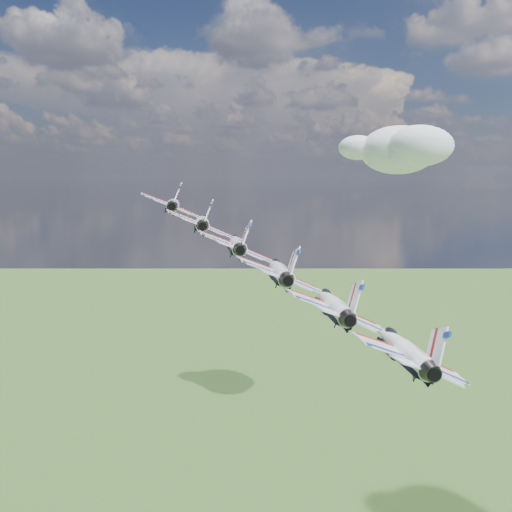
% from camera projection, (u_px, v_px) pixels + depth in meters
% --- Properties ---
extents(cloud_far, '(59.66, 46.87, 23.44)m').
position_uv_depth(cloud_far, '(388.00, 151.00, 316.41)').
color(cloud_far, white).
extents(jet_0, '(17.64, 20.50, 9.32)m').
position_uv_depth(jet_0, '(174.00, 204.00, 105.84)').
color(jet_0, white).
extents(jet_1, '(17.64, 20.50, 9.32)m').
position_uv_depth(jet_1, '(202.00, 222.00, 96.65)').
color(jet_1, white).
extents(jet_2, '(17.64, 20.50, 9.32)m').
position_uv_depth(jet_2, '(236.00, 243.00, 87.46)').
color(jet_2, white).
extents(jet_3, '(17.64, 20.50, 9.32)m').
position_uv_depth(jet_3, '(278.00, 270.00, 78.27)').
color(jet_3, white).
extents(jet_4, '(17.64, 20.50, 9.32)m').
position_uv_depth(jet_4, '(332.00, 304.00, 69.09)').
color(jet_4, white).
extents(jet_5, '(17.64, 20.50, 9.32)m').
position_uv_depth(jet_5, '(401.00, 347.00, 59.90)').
color(jet_5, white).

